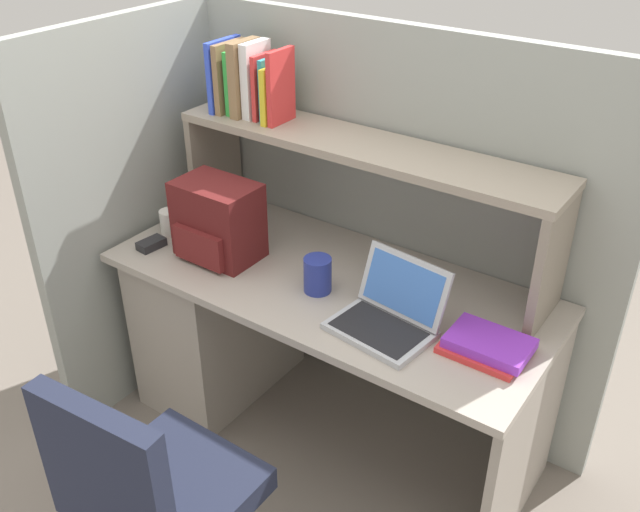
# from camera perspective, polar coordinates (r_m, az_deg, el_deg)

# --- Properties ---
(ground_plane) EXTENTS (8.00, 8.00, 0.00)m
(ground_plane) POSITION_cam_1_polar(r_m,az_deg,el_deg) (2.93, 0.58, -14.01)
(ground_plane) COLOR slate
(desk) EXTENTS (1.60, 0.70, 0.73)m
(desk) POSITION_cam_1_polar(r_m,az_deg,el_deg) (2.86, -5.84, -4.98)
(desk) COLOR #AAA093
(desk) RESTS_ON ground_plane
(cubicle_partition_rear) EXTENTS (1.84, 0.05, 1.55)m
(cubicle_partition_rear) POSITION_cam_1_polar(r_m,az_deg,el_deg) (2.73, 5.20, 2.41)
(cubicle_partition_rear) COLOR #939991
(cubicle_partition_rear) RESTS_ON ground_plane
(cubicle_partition_left) EXTENTS (0.05, 1.06, 1.55)m
(cubicle_partition_left) POSITION_cam_1_polar(r_m,az_deg,el_deg) (2.93, -13.78, 3.63)
(cubicle_partition_left) COLOR #939991
(cubicle_partition_left) RESTS_ON ground_plane
(overhead_hutch) EXTENTS (1.44, 0.28, 0.45)m
(overhead_hutch) POSITION_cam_1_polar(r_m,az_deg,el_deg) (2.46, 3.38, 7.11)
(overhead_hutch) COLOR gray
(overhead_hutch) RESTS_ON desk
(reference_books_on_shelf) EXTENTS (0.29, 0.18, 0.27)m
(reference_books_on_shelf) POSITION_cam_1_polar(r_m,az_deg,el_deg) (2.65, -5.68, 13.97)
(reference_books_on_shelf) COLOR blue
(reference_books_on_shelf) RESTS_ON overhead_hutch
(laptop) EXTENTS (0.34, 0.30, 0.22)m
(laptop) POSITION_cam_1_polar(r_m,az_deg,el_deg) (2.22, 5.62, -4.72)
(laptop) COLOR #B7BABF
(laptop) RESTS_ON desk
(backpack) EXTENTS (0.30, 0.23, 0.29)m
(backpack) POSITION_cam_1_polar(r_m,az_deg,el_deg) (2.58, -8.37, 2.80)
(backpack) COLOR #591919
(backpack) RESTS_ON desk
(computer_mouse) EXTENTS (0.07, 0.11, 0.03)m
(computer_mouse) POSITION_cam_1_polar(r_m,az_deg,el_deg) (2.73, -13.56, 0.96)
(computer_mouse) COLOR #262628
(computer_mouse) RESTS_ON desk
(paper_cup) EXTENTS (0.08, 0.08, 0.10)m
(paper_cup) POSITION_cam_1_polar(r_m,az_deg,el_deg) (2.81, -12.13, 2.74)
(paper_cup) COLOR white
(paper_cup) RESTS_ON desk
(snack_canister) EXTENTS (0.10, 0.10, 0.13)m
(snack_canister) POSITION_cam_1_polar(r_m,az_deg,el_deg) (2.38, -0.20, -1.53)
(snack_canister) COLOR navy
(snack_canister) RESTS_ON desk
(desk_book_stack) EXTENTS (0.26, 0.20, 0.05)m
(desk_book_stack) POSITION_cam_1_polar(r_m,az_deg,el_deg) (2.19, 13.46, -7.05)
(desk_book_stack) COLOR red
(desk_book_stack) RESTS_ON desk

